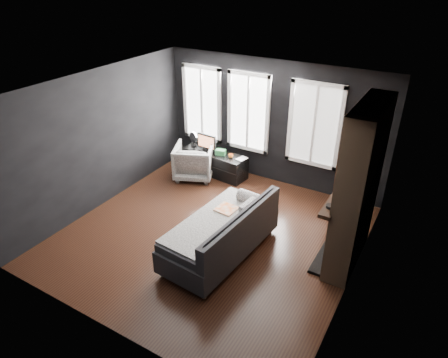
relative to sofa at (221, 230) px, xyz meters
The scene contains 18 objects.
floor 0.72m from the sofa, 139.92° to the left, with size 5.00×5.00×0.00m, color black.
ceiling 2.29m from the sofa, 139.92° to the left, with size 5.00×5.00×0.00m, color white.
wall_back 3.00m from the sofa, 98.21° to the left, with size 5.00×0.02×2.70m, color black.
wall_left 3.06m from the sofa, behind, with size 0.02×5.00×2.70m, color black.
wall_right 2.29m from the sofa, ahead, with size 0.02×5.00×2.70m, color black.
windows 3.50m from the sofa, 107.05° to the left, with size 4.00×0.16×1.76m, color white, non-canonical shape.
fireplace 2.29m from the sofa, 26.58° to the left, with size 0.70×1.62×2.70m, color #93724C, non-canonical shape.
sofa is the anchor object (origin of this frame).
stripe_pillow 0.54m from the sofa, 56.02° to the left, with size 0.09×0.40×0.40m, color gray.
armchair 2.82m from the sofa, 133.10° to the left, with size 0.84×0.79×0.87m, color silver.
media_console 2.94m from the sofa, 123.37° to the left, with size 1.57×0.49×0.54m, color black, non-canonical shape.
monitor 3.05m from the sofa, 126.79° to the left, with size 0.51×0.11×0.45m, color black, non-canonical shape.
desk_fan 3.37m from the sofa, 131.67° to the left, with size 0.26×0.26×0.36m, color #9C9C9C, non-canonical shape.
mug 2.65m from the sofa, 115.83° to the left, with size 0.11×0.09×0.11m, color orange.
book 2.66m from the sofa, 111.89° to the left, with size 0.18×0.02×0.24m, color #A19680.
storage_box 2.81m from the sofa, 120.72° to the left, with size 0.22×0.14×0.12m, color #246633.
mantel_vase 2.32m from the sofa, 40.40° to the left, with size 0.20×0.21×0.20m, color yellow.
mantel_clock 1.86m from the sofa, 13.55° to the left, with size 0.13×0.13×0.04m, color black.
Camera 1 is at (3.19, -4.98, 4.41)m, focal length 32.00 mm.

